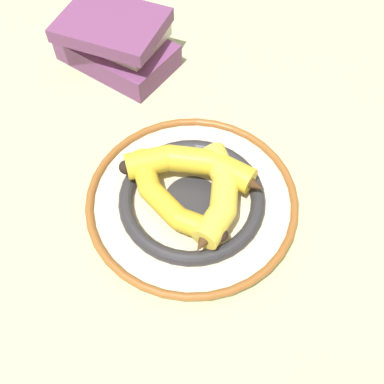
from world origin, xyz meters
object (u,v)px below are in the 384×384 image
at_px(banana_a, 219,196).
at_px(banana_b, 193,165).
at_px(book_stack, 115,40).
at_px(banana_c, 167,199).
at_px(decorative_bowl, 192,200).

xyz_separation_m(banana_a, banana_b, (0.03, -0.06, 0.00)).
xyz_separation_m(banana_a, book_stack, (0.12, -0.35, -0.00)).
height_order(banana_b, banana_c, banana_b).
bearing_deg(banana_b, decorative_bowl, 96.76).
relative_size(banana_a, banana_b, 0.85).
relative_size(banana_c, book_stack, 0.75).
relative_size(decorative_bowl, banana_a, 1.76).
distance_m(banana_b, book_stack, 0.31).
height_order(banana_a, book_stack, book_stack).
height_order(banana_c, book_stack, book_stack).
bearing_deg(banana_c, banana_b, 106.61).
relative_size(banana_a, book_stack, 0.76).
relative_size(banana_b, book_stack, 0.89).
height_order(banana_b, book_stack, book_stack).
bearing_deg(banana_a, banana_c, 97.85).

